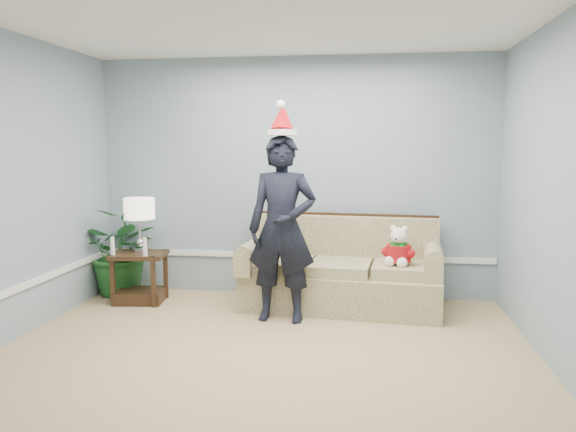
{
  "coord_description": "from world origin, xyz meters",
  "views": [
    {
      "loc": [
        0.84,
        -3.81,
        1.71
      ],
      "look_at": [
        0.06,
        1.55,
        1.03
      ],
      "focal_mm": 35.0,
      "sensor_mm": 36.0,
      "label": 1
    }
  ],
  "objects_px": {
    "houseplant": "(123,251)",
    "man": "(282,229)",
    "teddy_bear": "(399,251)",
    "sofa": "(342,275)",
    "table_lamp": "(139,211)",
    "side_table": "(140,283)"
  },
  "relations": [
    {
      "from": "houseplant",
      "to": "man",
      "type": "xyz_separation_m",
      "value": [
        1.96,
        -0.69,
        0.4
      ]
    },
    {
      "from": "houseplant",
      "to": "teddy_bear",
      "type": "relative_size",
      "value": 2.48
    },
    {
      "from": "sofa",
      "to": "table_lamp",
      "type": "relative_size",
      "value": 3.57
    },
    {
      "from": "table_lamp",
      "to": "houseplant",
      "type": "relative_size",
      "value": 0.58
    },
    {
      "from": "table_lamp",
      "to": "houseplant",
      "type": "height_order",
      "value": "table_lamp"
    },
    {
      "from": "sofa",
      "to": "table_lamp",
      "type": "distance_m",
      "value": 2.31
    },
    {
      "from": "side_table",
      "to": "houseplant",
      "type": "height_order",
      "value": "houseplant"
    },
    {
      "from": "side_table",
      "to": "teddy_bear",
      "type": "xyz_separation_m",
      "value": [
        2.79,
        -0.04,
        0.44
      ]
    },
    {
      "from": "man",
      "to": "teddy_bear",
      "type": "bearing_deg",
      "value": 20.0
    },
    {
      "from": "man",
      "to": "sofa",
      "type": "bearing_deg",
      "value": 47.11
    },
    {
      "from": "table_lamp",
      "to": "teddy_bear",
      "type": "xyz_separation_m",
      "value": [
        2.79,
        -0.09,
        -0.35
      ]
    },
    {
      "from": "side_table",
      "to": "teddy_bear",
      "type": "relative_size",
      "value": 1.51
    },
    {
      "from": "side_table",
      "to": "man",
      "type": "bearing_deg",
      "value": -14.17
    },
    {
      "from": "houseplant",
      "to": "side_table",
      "type": "bearing_deg",
      "value": -41.23
    },
    {
      "from": "houseplant",
      "to": "sofa",
      "type": "bearing_deg",
      "value": -2.98
    },
    {
      "from": "side_table",
      "to": "man",
      "type": "distance_m",
      "value": 1.84
    },
    {
      "from": "houseplant",
      "to": "teddy_bear",
      "type": "bearing_deg",
      "value": -5.86
    },
    {
      "from": "sofa",
      "to": "man",
      "type": "distance_m",
      "value": 0.97
    },
    {
      "from": "sofa",
      "to": "teddy_bear",
      "type": "height_order",
      "value": "sofa"
    },
    {
      "from": "sofa",
      "to": "teddy_bear",
      "type": "distance_m",
      "value": 0.69
    },
    {
      "from": "sofa",
      "to": "teddy_bear",
      "type": "bearing_deg",
      "value": -12.85
    },
    {
      "from": "side_table",
      "to": "man",
      "type": "relative_size",
      "value": 0.34
    }
  ]
}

